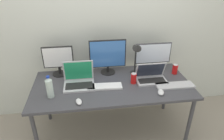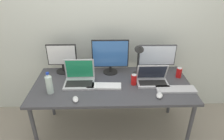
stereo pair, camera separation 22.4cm
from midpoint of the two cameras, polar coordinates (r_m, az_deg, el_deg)
The scene contains 16 objects.
ground_plane at distance 2.79m, azimuth -2.40°, elevation -17.01°, with size 16.00×16.00×0.00m, color gray.
wall_back at distance 2.65m, azimuth -4.31°, elevation 13.20°, with size 7.00×0.08×2.60m, color silver.
work_desk at distance 2.36m, azimuth -2.73°, elevation -5.12°, with size 1.82×0.84×0.74m.
monitor_left at distance 2.55m, azimuth -17.55°, elevation 2.70°, with size 0.37×0.19×0.37m.
monitor_center at distance 2.47m, azimuth -3.83°, elevation 4.01°, with size 0.45×0.18×0.44m.
monitor_right at distance 2.60m, azimuth 9.20°, elevation 4.00°, with size 0.47×0.21×0.36m.
laptop_silver at distance 2.33m, azimuth -12.19°, elevation -2.82°, with size 0.34×0.26×0.28m.
laptop_secondary at distance 2.39m, azimuth 8.45°, elevation -1.91°, with size 0.36×0.22×0.22m.
keyboard_main at distance 2.27m, azimuth -4.93°, elevation -4.77°, with size 0.39×0.13×0.02m, color white.
keyboard_aux at distance 2.35m, azimuth 14.98°, elevation -4.37°, with size 0.43×0.14×0.02m, color #B2B2B7.
mouse_by_keyboard at distance 2.06m, azimuth -12.60°, elevation -8.92°, with size 0.06×0.10×0.03m, color silver.
mouse_by_laptop at distance 2.18m, azimuth 10.95°, elevation -6.37°, with size 0.06×0.11×0.04m, color silver.
water_bottle at distance 2.18m, azimuth -20.28°, elevation -4.79°, with size 0.07×0.07×0.25m.
soda_can_near_keyboard at distance 2.31m, azimuth 3.45°, elevation -2.46°, with size 0.07×0.07×0.13m.
soda_can_by_laptop at distance 2.60m, azimuth 15.24°, elevation 0.18°, with size 0.07×0.07×0.13m.
desk_lamp at distance 2.39m, azimuth 4.40°, elevation 4.82°, with size 0.11×0.18×0.43m.
Camera 1 is at (-0.28, -1.96, 1.97)m, focal length 32.00 mm.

